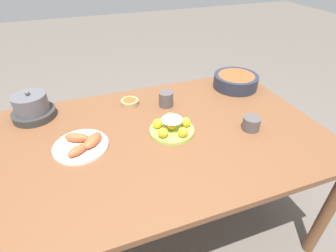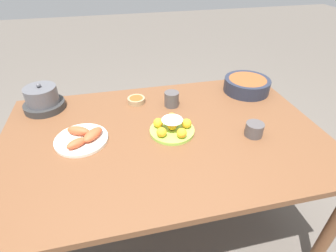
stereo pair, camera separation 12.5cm
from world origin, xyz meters
The scene contains 9 objects.
ground_plane centered at (0.00, 0.00, 0.00)m, with size 12.00×12.00×0.00m, color #5B544C.
dining_table centered at (0.00, 0.00, 0.63)m, with size 1.55×1.00×0.71m.
cake_plate centered at (0.04, 0.00, 0.74)m, with size 0.22×0.22×0.08m.
serving_bowl centered at (0.59, 0.31, 0.75)m, with size 0.28×0.28×0.08m.
sauce_bowl centered at (-0.09, 0.32, 0.72)m, with size 0.10×0.10×0.03m.
seafood_platter centered at (-0.38, 0.02, 0.73)m, with size 0.25×0.25×0.06m.
cup_near centered at (0.42, -0.11, 0.74)m, with size 0.09×0.09×0.07m.
cup_far centered at (0.10, 0.25, 0.75)m, with size 0.08×0.08×0.08m.
warming_pot centered at (-0.60, 0.37, 0.77)m, with size 0.22×0.22×0.16m.
Camera 2 is at (-0.21, -1.00, 1.47)m, focal length 28.00 mm.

